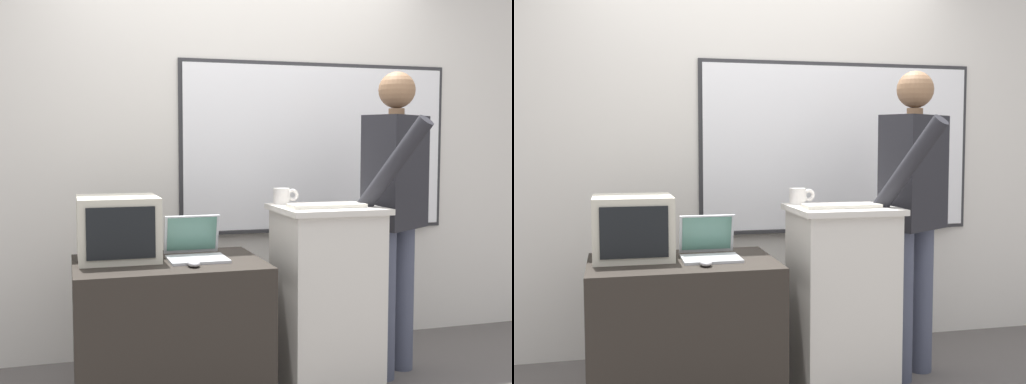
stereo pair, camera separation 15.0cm
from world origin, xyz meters
The scene contains 10 objects.
back_wall centered at (0.02, 1.31, 1.45)m, with size 6.40×0.17×2.91m.
lectern_podium centered at (0.28, 0.40, 0.50)m, with size 0.54×0.51×1.00m.
side_desk centered at (-0.57, 0.42, 0.37)m, with size 0.94×0.67×0.75m.
person_presenter centered at (0.75, 0.51, 1.00)m, with size 0.57×0.71×1.74m.
laptop centered at (-0.42, 0.47, 0.80)m, with size 0.29×0.31×0.22m.
wireless_keyboard centered at (0.25, 0.34, 1.01)m, with size 0.40×0.15×0.02m.
computer_mouse_by_laptop centered at (-0.47, 0.24, 0.76)m, with size 0.06×0.10×0.03m.
computer_mouse_by_keyboard centered at (0.50, 0.36, 1.02)m, with size 0.06×0.10×0.03m.
crt_monitor centered at (-0.81, 0.54, 0.91)m, with size 0.40×0.40×0.32m.
coffee_mug centered at (0.09, 0.58, 1.05)m, with size 0.15×0.09×0.09m.
Camera 2 is at (-0.90, -2.79, 1.34)m, focal length 45.00 mm.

